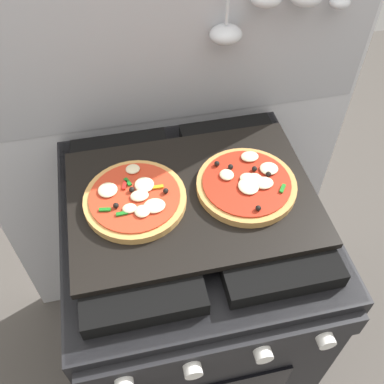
{
  "coord_description": "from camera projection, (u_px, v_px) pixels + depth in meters",
  "views": [
    {
      "loc": [
        -0.13,
        -0.61,
        1.65
      ],
      "look_at": [
        0.0,
        0.0,
        0.93
      ],
      "focal_mm": 40.85,
      "sensor_mm": 36.0,
      "label": 1
    }
  ],
  "objects": [
    {
      "name": "stove",
      "position": [
        192.0,
        295.0,
        1.31
      ],
      "size": [
        0.6,
        0.64,
        0.9
      ],
      "color": "black",
      "rests_on": "ground_plane"
    },
    {
      "name": "pizza_left",
      "position": [
        135.0,
        199.0,
        0.94
      ],
      "size": [
        0.22,
        0.22,
        0.03
      ],
      "color": "tan",
      "rests_on": "baking_tray"
    },
    {
      "name": "ground_plane",
      "position": [
        192.0,
        351.0,
        1.65
      ],
      "size": [
        4.0,
        4.0,
        0.0
      ],
      "primitive_type": "plane",
      "color": "#4C4742"
    },
    {
      "name": "baking_tray",
      "position": [
        192.0,
        197.0,
        0.96
      ],
      "size": [
        0.54,
        0.38,
        0.02
      ],
      "primitive_type": "cube",
      "color": "black",
      "rests_on": "stove"
    },
    {
      "name": "kitchen_backsplash",
      "position": [
        169.0,
        137.0,
        1.27
      ],
      "size": [
        1.1,
        0.09,
        1.55
      ],
      "color": "silver",
      "rests_on": "ground_plane"
    },
    {
      "name": "pizza_right",
      "position": [
        247.0,
        184.0,
        0.96
      ],
      "size": [
        0.22,
        0.22,
        0.03
      ],
      "color": "#C18947",
      "rests_on": "baking_tray"
    }
  ]
}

